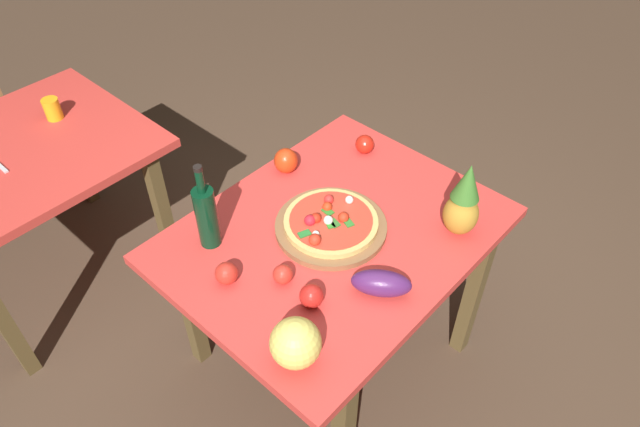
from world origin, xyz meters
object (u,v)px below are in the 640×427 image
at_px(tomato_by_bottle, 283,274).
at_px(drinking_glass_juice, 52,109).
at_px(background_table, 21,171).
at_px(eggplant, 381,283).
at_px(wine_bottle, 206,216).
at_px(bell_pepper, 286,161).
at_px(pineapple_left, 463,203).
at_px(tomato_near_board, 311,296).
at_px(melon, 296,343).
at_px(display_table, 334,249).
at_px(pizza, 329,222).
at_px(tomato_at_corner, 226,273).
at_px(tomato_beside_pepper, 365,144).
at_px(pizza_board, 330,227).

relative_size(tomato_by_bottle, drinking_glass_juice, 0.70).
relative_size(background_table, eggplant, 5.40).
distance_m(wine_bottle, bell_pepper, 0.48).
relative_size(pineapple_left, tomato_near_board, 3.83).
relative_size(wine_bottle, drinking_glass_juice, 3.56).
bearing_deg(melon, display_table, 29.47).
height_order(pineapple_left, eggplant, pineapple_left).
relative_size(display_table, background_table, 1.10).
bearing_deg(pineapple_left, tomato_near_board, 164.68).
bearing_deg(pizza, tomato_at_corner, 167.46).
distance_m(pizza, tomato_beside_pepper, 0.49).
bearing_deg(pizza, bell_pepper, 68.98).
distance_m(display_table, eggplant, 0.35).
xyz_separation_m(display_table, background_table, (-0.57, 1.32, -0.01)).
distance_m(eggplant, tomato_beside_pepper, 0.76).
height_order(bell_pepper, drinking_glass_juice, bell_pepper).
distance_m(pizza_board, drinking_glass_juice, 1.43).
xyz_separation_m(pineapple_left, tomato_at_corner, (-0.73, 0.44, -0.10)).
distance_m(display_table, tomato_beside_pepper, 0.51).
bearing_deg(wine_bottle, display_table, -40.70).
relative_size(bell_pepper, eggplant, 0.53).
relative_size(pizza, tomato_beside_pepper, 4.32).
distance_m(melon, tomato_near_board, 0.21).
bearing_deg(melon, pizza, 31.36).
xyz_separation_m(tomato_at_corner, tomato_beside_pepper, (0.86, 0.11, 0.00)).
height_order(background_table, tomato_at_corner, tomato_at_corner).
height_order(pizza_board, pineapple_left, pineapple_left).
distance_m(melon, drinking_glass_juice, 1.69).
relative_size(tomato_near_board, tomato_beside_pepper, 1.00).
xyz_separation_m(melon, eggplant, (0.37, -0.03, -0.03)).
bearing_deg(pineapple_left, background_table, 117.97).
height_order(pineapple_left, drinking_glass_juice, pineapple_left).
bearing_deg(pizza_board, eggplant, -108.26).
bearing_deg(tomato_beside_pepper, pizza_board, -155.56).
distance_m(wine_bottle, tomato_beside_pepper, 0.79).
distance_m(background_table, tomato_at_corner, 1.23).
height_order(bell_pepper, tomato_near_board, bell_pepper).
height_order(tomato_near_board, drinking_glass_juice, drinking_glass_juice).
distance_m(tomato_at_corner, drinking_glass_juice, 1.31).
bearing_deg(tomato_by_bottle, tomato_at_corner, 132.38).
distance_m(pizza, eggplant, 0.33).
xyz_separation_m(tomato_at_corner, drinking_glass_juice, (0.11, 1.31, 0.01)).
bearing_deg(pineapple_left, melon, 175.53).
xyz_separation_m(pizza_board, pineapple_left, (0.31, -0.35, 0.12)).
height_order(pizza, drinking_glass_juice, drinking_glass_juice).
xyz_separation_m(pizza_board, tomato_by_bottle, (-0.29, -0.05, 0.02)).
relative_size(eggplant, tomato_at_corner, 2.56).
height_order(eggplant, tomato_near_board, eggplant).
bearing_deg(tomato_beside_pepper, tomato_near_board, -152.61).
height_order(bell_pepper, eggplant, bell_pepper).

